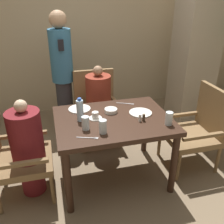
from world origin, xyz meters
name	(u,v)px	position (x,y,z in m)	size (l,w,h in m)	color
ground_plane	(113,176)	(0.00, 0.00, 0.00)	(16.00, 16.00, 0.00)	#7A664C
wall_back	(81,27)	(0.00, 2.02, 1.40)	(8.00, 0.06, 2.80)	tan
pillar_stone	(197,35)	(1.55, 1.09, 1.35)	(0.54, 0.54, 2.70)	tan
dining_table	(113,127)	(0.00, 0.00, 0.65)	(1.18, 0.90, 0.75)	#331E14
chair_left_side	(12,154)	(-1.02, 0.00, 0.49)	(0.56, 0.56, 0.96)	brown
diner_in_left_chair	(28,148)	(-0.87, 0.00, 0.54)	(0.32, 0.32, 1.05)	maroon
chair_far_side	(96,106)	(0.00, 0.88, 0.49)	(0.56, 0.56, 0.96)	brown
diner_in_far_chair	(99,106)	(0.00, 0.73, 0.56)	(0.32, 0.32, 1.10)	maroon
chair_right_side	(198,127)	(1.02, 0.00, 0.49)	(0.56, 0.56, 0.96)	brown
standing_host	(63,73)	(-0.40, 1.15, 0.92)	(0.29, 0.33, 1.72)	#2D2D33
plate_main_left	(140,113)	(0.31, 0.04, 0.75)	(0.24, 0.24, 0.01)	white
plate_main_right	(80,109)	(-0.30, 0.30, 0.75)	(0.24, 0.24, 0.01)	white
teacup_with_saucer	(95,116)	(-0.18, 0.04, 0.78)	(0.14, 0.14, 0.07)	white
bowl_small	(111,111)	(0.01, 0.14, 0.77)	(0.14, 0.14, 0.04)	white
water_bottle	(80,110)	(-0.33, 0.04, 0.86)	(0.07, 0.07, 0.24)	silver
glass_tall_near	(85,123)	(-0.31, -0.15, 0.81)	(0.07, 0.07, 0.13)	silver
glass_tall_mid	(103,127)	(-0.17, -0.26, 0.81)	(0.07, 0.07, 0.13)	silver
glass_tall_far	(169,118)	(0.49, -0.26, 0.81)	(0.07, 0.07, 0.13)	silver
salt_shaker	(140,118)	(0.24, -0.13, 0.78)	(0.03, 0.03, 0.08)	white
pepper_shaker	(144,118)	(0.28, -0.13, 0.78)	(0.03, 0.03, 0.07)	#4C3D2D
fork_beside_plate	(90,138)	(-0.30, -0.32, 0.75)	(0.19, 0.08, 0.00)	silver
knife_beside_plate	(126,103)	(0.24, 0.32, 0.75)	(0.19, 0.10, 0.00)	silver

